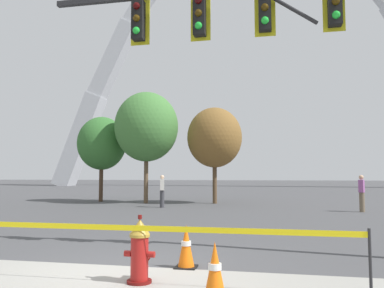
{
  "coord_description": "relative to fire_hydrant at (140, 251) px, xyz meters",
  "views": [
    {
      "loc": [
        2.47,
        -6.27,
        1.57
      ],
      "look_at": [
        0.16,
        5.0,
        2.5
      ],
      "focal_mm": 36.5,
      "sensor_mm": 36.0,
      "label": 1
    }
  ],
  "objects": [
    {
      "name": "ground_plane",
      "position": [
        -0.55,
        0.71,
        -0.47
      ],
      "size": [
        240.0,
        240.0,
        0.0
      ],
      "primitive_type": "plane",
      "color": "#474749"
    },
    {
      "name": "fire_hydrant",
      "position": [
        0.0,
        0.0,
        0.0
      ],
      "size": [
        0.46,
        0.48,
        0.99
      ],
      "color": "#5E0F0D",
      "rests_on": "ground"
    },
    {
      "name": "caution_tape_barrier",
      "position": [
        0.3,
        -0.12,
        0.16
      ],
      "size": [
        5.72,
        0.05,
        0.89
      ],
      "color": "#232326",
      "rests_on": "ground"
    },
    {
      "name": "traffic_cone_by_hydrant",
      "position": [
        1.19,
        -0.53,
        -0.11
      ],
      "size": [
        0.36,
        0.36,
        0.73
      ],
      "color": "black",
      "rests_on": "ground"
    },
    {
      "name": "traffic_cone_mid_sidewalk",
      "position": [
        0.47,
        1.05,
        -0.11
      ],
      "size": [
        0.36,
        0.36,
        0.73
      ],
      "color": "black",
      "rests_on": "ground"
    },
    {
      "name": "traffic_signal_gantry",
      "position": [
        2.25,
        2.54,
        3.94
      ],
      "size": [
        7.82,
        0.44,
        6.0
      ],
      "color": "#232326",
      "rests_on": "ground"
    },
    {
      "name": "monument_arch",
      "position": [
        -0.55,
        48.57,
        18.24
      ],
      "size": [
        59.57,
        2.63,
        41.83
      ],
      "color": "silver",
      "rests_on": "ground"
    },
    {
      "name": "tree_far_left",
      "position": [
        -8.22,
        16.55,
        3.05
      ],
      "size": [
        2.94,
        2.94,
        5.14
      ],
      "color": "#473323",
      "rests_on": "ground"
    },
    {
      "name": "tree_left_mid",
      "position": [
        -5.08,
        15.65,
        3.88
      ],
      "size": [
        3.63,
        3.63,
        6.35
      ],
      "color": "brown",
      "rests_on": "ground"
    },
    {
      "name": "tree_center_left",
      "position": [
        -1.23,
        16.25,
        3.24
      ],
      "size": [
        3.1,
        3.1,
        5.42
      ],
      "color": "brown",
      "rests_on": "ground"
    },
    {
      "name": "pedestrian_walking_left",
      "position": [
        -3.38,
        13.05,
        0.35
      ],
      "size": [
        0.28,
        0.38,
        1.59
      ],
      "color": "#38383D",
      "rests_on": "ground"
    },
    {
      "name": "pedestrian_standing_center",
      "position": [
        5.72,
        12.51,
        0.35
      ],
      "size": [
        0.31,
        0.39,
        1.59
      ],
      "color": "brown",
      "rests_on": "ground"
    }
  ]
}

